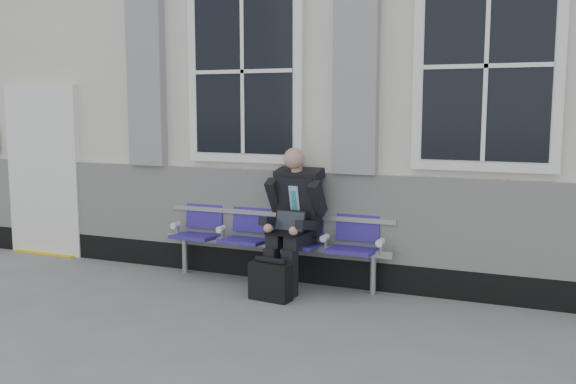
% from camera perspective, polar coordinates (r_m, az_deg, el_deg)
% --- Properties ---
extents(ground, '(70.00, 70.00, 0.00)m').
position_cam_1_polar(ground, '(5.26, 10.75, -13.48)').
color(ground, slate).
rests_on(ground, ground).
extents(station_building, '(14.40, 4.40, 4.49)m').
position_cam_1_polar(station_building, '(8.35, 16.08, 9.68)').
color(station_building, silver).
rests_on(station_building, ground).
extents(bench, '(2.60, 0.47, 0.91)m').
position_cam_1_polar(bench, '(6.85, -1.26, -3.57)').
color(bench, '#9EA0A3').
rests_on(bench, ground).
extents(businessman, '(0.62, 0.83, 1.47)m').
position_cam_1_polar(businessman, '(6.57, 0.56, -1.96)').
color(businessman, black).
rests_on(businessman, ground).
extents(briefcase, '(0.43, 0.22, 0.42)m').
position_cam_1_polar(briefcase, '(6.31, -1.56, -7.87)').
color(briefcase, black).
rests_on(briefcase, ground).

